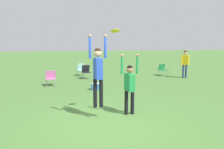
# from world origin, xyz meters

# --- Properties ---
(ground_plane) EXTENTS (120.00, 120.00, 0.00)m
(ground_plane) POSITION_xyz_m (0.00, 0.00, 0.00)
(ground_plane) COLOR #4C7A38
(person_jumping) EXTENTS (0.57, 0.44, 2.24)m
(person_jumping) POSITION_xyz_m (-0.20, 0.36, 1.54)
(person_jumping) COLOR black
(person_jumping) RESTS_ON ground_plane
(person_defending) EXTENTS (0.62, 0.48, 1.98)m
(person_defending) POSITION_xyz_m (0.85, 0.46, 1.04)
(person_defending) COLOR black
(person_defending) RESTS_ON ground_plane
(frisbee) EXTENTS (0.28, 0.27, 0.11)m
(frisbee) POSITION_xyz_m (0.38, 0.52, 2.70)
(frisbee) COLOR yellow
(camping_chair_0) EXTENTS (0.62, 0.66, 0.88)m
(camping_chair_0) POSITION_xyz_m (0.32, 8.09, 0.52)
(camping_chair_0) COLOR gray
(camping_chair_0) RESTS_ON ground_plane
(camping_chair_1) EXTENTS (0.68, 0.72, 0.83)m
(camping_chair_1) POSITION_xyz_m (5.83, 8.11, 0.50)
(camping_chair_1) COLOR gray
(camping_chair_1) RESTS_ON ground_plane
(camping_chair_2) EXTENTS (0.62, 0.66, 0.81)m
(camping_chair_2) POSITION_xyz_m (-1.84, 6.14, 0.47)
(camping_chair_2) COLOR gray
(camping_chair_2) RESTS_ON ground_plane
(camping_chair_3) EXTENTS (0.69, 0.75, 0.87)m
(camping_chair_3) POSITION_xyz_m (0.10, 9.51, 0.49)
(camping_chair_3) COLOR gray
(camping_chair_3) RESTS_ON ground_plane
(person_spectator_near) EXTENTS (0.62, 0.47, 1.84)m
(person_spectator_near) POSITION_xyz_m (6.79, 6.83, 1.13)
(person_spectator_near) COLOR navy
(person_spectator_near) RESTS_ON ground_plane
(cooler_box) EXTENTS (0.44, 0.31, 0.32)m
(cooler_box) POSITION_xyz_m (0.39, 4.51, 0.16)
(cooler_box) COLOR #336BB7
(cooler_box) RESTS_ON ground_plane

